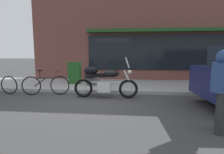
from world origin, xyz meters
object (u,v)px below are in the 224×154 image
at_px(sandwich_board_sign, 74,73).
at_px(parked_bicycle, 45,85).
at_px(touring_motorcycle, 102,80).
at_px(pedestrian_walking, 222,82).

bearing_deg(sandwich_board_sign, parked_bicycle, -106.84).
relative_size(touring_motorcycle, sandwich_board_sign, 2.22).
distance_m(pedestrian_walking, sandwich_board_sign, 6.18).
relative_size(touring_motorcycle, pedestrian_walking, 1.37).
height_order(touring_motorcycle, parked_bicycle, touring_motorcycle).
bearing_deg(parked_bicycle, touring_motorcycle, -4.42).
xyz_separation_m(pedestrian_walking, sandwich_board_sign, (-4.28, 4.44, -0.38)).
height_order(touring_motorcycle, pedestrian_walking, pedestrian_walking).
bearing_deg(pedestrian_walking, touring_motorcycle, 137.04).
xyz_separation_m(touring_motorcycle, parked_bicycle, (-2.13, 0.16, -0.23)).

